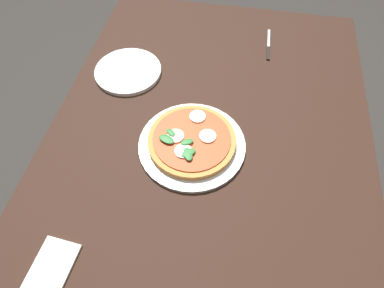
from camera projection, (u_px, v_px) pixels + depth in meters
The scene contains 7 objects.
ground_plane at pixel (204, 213), 1.59m from camera, with size 6.00×6.00×0.00m, color #2D2B28.
dining_table at pixel (210, 139), 1.09m from camera, with size 1.25×0.97×0.71m.
serving_tray at pixel (192, 145), 0.95m from camera, with size 0.31×0.31×0.01m, color silver.
pizza at pixel (192, 140), 0.94m from camera, with size 0.25×0.25×0.03m.
plate_white at pixel (128, 71), 1.13m from camera, with size 0.23×0.23×0.01m, color white.
napkin at pixel (52, 268), 0.76m from camera, with size 0.13×0.09×0.01m, color white.
knife at pixel (268, 48), 1.20m from camera, with size 0.18×0.01×0.01m.
Camera 1 is at (0.64, 0.06, 1.50)m, focal length 30.64 mm.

